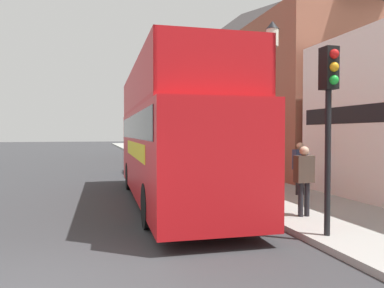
{
  "coord_description": "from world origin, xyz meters",
  "views": [
    {
      "loc": [
        0.86,
        -5.55,
        2.23
      ],
      "look_at": [
        4.46,
        7.64,
        1.82
      ],
      "focal_mm": 35.0,
      "sensor_mm": 36.0,
      "label": 1
    }
  ],
  "objects_px": {
    "pedestrian_second": "(304,174)",
    "traffic_signal": "(329,98)",
    "tour_bus": "(171,143)",
    "lamp_post_second": "(193,105)",
    "lamp_post_nearest": "(272,82)",
    "parked_car_ahead_of_bus": "(149,161)",
    "pedestrian_third": "(300,163)"
  },
  "relations": [
    {
      "from": "pedestrian_second",
      "to": "parked_car_ahead_of_bus",
      "type": "bearing_deg",
      "value": 99.99
    },
    {
      "from": "tour_bus",
      "to": "traffic_signal",
      "type": "xyz_separation_m",
      "value": [
        2.14,
        -5.17,
        1.04
      ]
    },
    {
      "from": "tour_bus",
      "to": "pedestrian_second",
      "type": "distance_m",
      "value": 4.42
    },
    {
      "from": "tour_bus",
      "to": "traffic_signal",
      "type": "distance_m",
      "value": 5.69
    },
    {
      "from": "parked_car_ahead_of_bus",
      "to": "pedestrian_third",
      "type": "distance_m",
      "value": 9.61
    },
    {
      "from": "lamp_post_nearest",
      "to": "tour_bus",
      "type": "bearing_deg",
      "value": 128.13
    },
    {
      "from": "traffic_signal",
      "to": "pedestrian_third",
      "type": "bearing_deg",
      "value": 64.76
    },
    {
      "from": "lamp_post_nearest",
      "to": "pedestrian_second",
      "type": "bearing_deg",
      "value": -56.81
    },
    {
      "from": "tour_bus",
      "to": "parked_car_ahead_of_bus",
      "type": "xyz_separation_m",
      "value": [
        0.56,
        8.28,
        -1.19
      ]
    },
    {
      "from": "tour_bus",
      "to": "pedestrian_second",
      "type": "relative_size",
      "value": 5.91
    },
    {
      "from": "parked_car_ahead_of_bus",
      "to": "lamp_post_second",
      "type": "distance_m",
      "value": 4.63
    },
    {
      "from": "pedestrian_third",
      "to": "traffic_signal",
      "type": "bearing_deg",
      "value": -115.24
    },
    {
      "from": "parked_car_ahead_of_bus",
      "to": "lamp_post_second",
      "type": "bearing_deg",
      "value": -65.99
    },
    {
      "from": "pedestrian_second",
      "to": "lamp_post_nearest",
      "type": "bearing_deg",
      "value": 123.19
    },
    {
      "from": "parked_car_ahead_of_bus",
      "to": "traffic_signal",
      "type": "xyz_separation_m",
      "value": [
        1.58,
        -13.46,
        2.23
      ]
    },
    {
      "from": "pedestrian_third",
      "to": "lamp_post_second",
      "type": "height_order",
      "value": "lamp_post_second"
    },
    {
      "from": "pedestrian_second",
      "to": "traffic_signal",
      "type": "height_order",
      "value": "traffic_signal"
    },
    {
      "from": "parked_car_ahead_of_bus",
      "to": "pedestrian_second",
      "type": "distance_m",
      "value": 11.96
    },
    {
      "from": "parked_car_ahead_of_bus",
      "to": "traffic_signal",
      "type": "bearing_deg",
      "value": -84.14
    },
    {
      "from": "tour_bus",
      "to": "pedestrian_third",
      "type": "relative_size",
      "value": 5.89
    },
    {
      "from": "tour_bus",
      "to": "pedestrian_third",
      "type": "distance_m",
      "value": 4.4
    },
    {
      "from": "parked_car_ahead_of_bus",
      "to": "tour_bus",
      "type": "bearing_deg",
      "value": -94.7
    },
    {
      "from": "tour_bus",
      "to": "lamp_post_second",
      "type": "height_order",
      "value": "lamp_post_second"
    },
    {
      "from": "pedestrian_second",
      "to": "pedestrian_third",
      "type": "distance_m",
      "value": 3.38
    },
    {
      "from": "lamp_post_second",
      "to": "lamp_post_nearest",
      "type": "bearing_deg",
      "value": -89.76
    },
    {
      "from": "lamp_post_second",
      "to": "traffic_signal",
      "type": "bearing_deg",
      "value": -89.81
    },
    {
      "from": "tour_bus",
      "to": "parked_car_ahead_of_bus",
      "type": "distance_m",
      "value": 8.39
    },
    {
      "from": "lamp_post_second",
      "to": "pedestrian_second",
      "type": "bearing_deg",
      "value": -86.39
    },
    {
      "from": "pedestrian_second",
      "to": "lamp_post_nearest",
      "type": "distance_m",
      "value": 2.55
    },
    {
      "from": "pedestrian_second",
      "to": "pedestrian_third",
      "type": "xyz_separation_m",
      "value": [
        1.68,
        2.94,
        0.0
      ]
    },
    {
      "from": "pedestrian_second",
      "to": "lamp_post_nearest",
      "type": "height_order",
      "value": "lamp_post_nearest"
    },
    {
      "from": "tour_bus",
      "to": "pedestrian_second",
      "type": "xyz_separation_m",
      "value": [
        2.64,
        -3.49,
        -0.69
      ]
    }
  ]
}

